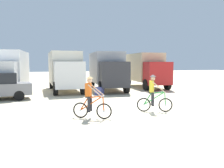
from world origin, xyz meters
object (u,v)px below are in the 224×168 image
box_truck_tan_camper (145,68)px  supply_crate (99,91)px  box_truck_grey_hauler (107,69)px  box_truck_avon_van (8,70)px  cyclist_orange_shirt (91,99)px  box_truck_cream_rv (65,69)px  cyclist_cowboy_hat (154,95)px

box_truck_tan_camper → supply_crate: (-5.88, -4.10, -1.58)m
box_truck_grey_hauler → supply_crate: bearing=-116.8°
box_truck_grey_hauler → box_truck_avon_van: bearing=179.5°
box_truck_avon_van → box_truck_tan_camper: size_ratio=1.01×
supply_crate → cyclist_orange_shirt: bearing=-108.2°
box_truck_cream_rv → cyclist_orange_shirt: 10.65m
box_truck_avon_van → box_truck_grey_hauler: same height
cyclist_orange_shirt → box_truck_tan_camper: bearing=53.7°
box_truck_grey_hauler → supply_crate: (-1.58, -3.13, -1.58)m
box_truck_avon_van → cyclist_orange_shirt: 11.21m
cyclist_cowboy_hat → box_truck_grey_hauler: bearing=85.9°
box_truck_avon_van → cyclist_orange_shirt: size_ratio=3.82×
supply_crate → box_truck_tan_camper: bearing=34.9°
box_truck_cream_rv → box_truck_grey_hauler: (3.70, -0.34, 0.00)m
box_truck_grey_hauler → cyclist_cowboy_hat: 9.95m
box_truck_tan_camper → box_truck_avon_van: bearing=-175.9°
box_truck_cream_rv → box_truck_grey_hauler: 3.71m
box_truck_cream_rv → cyclist_cowboy_hat: 10.69m
box_truck_cream_rv → cyclist_orange_shirt: size_ratio=3.72×
box_truck_avon_van → cyclist_cowboy_hat: box_truck_avon_van is taller
box_truck_cream_rv → box_truck_tan_camper: size_ratio=0.98×
box_truck_avon_van → box_truck_tan_camper: (12.45, 0.89, 0.00)m
box_truck_avon_van → box_truck_grey_hauler: (8.15, -0.07, 0.00)m
supply_crate → box_truck_cream_rv: bearing=121.3°
cyclist_orange_shirt → supply_crate: bearing=71.8°
box_truck_tan_camper → cyclist_cowboy_hat: bearing=-114.8°
box_truck_tan_camper → cyclist_orange_shirt: size_ratio=3.79×
cyclist_orange_shirt → cyclist_cowboy_hat: same height
box_truck_avon_van → cyclist_orange_shirt: bearing=-67.8°
cyclist_orange_shirt → supply_crate: cyclist_orange_shirt is taller
box_truck_avon_van → box_truck_grey_hauler: bearing=-0.5°
cyclist_cowboy_hat → supply_crate: cyclist_cowboy_hat is taller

